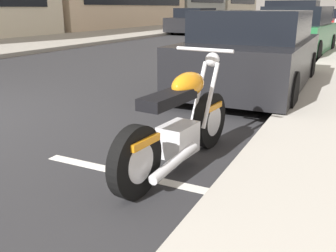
% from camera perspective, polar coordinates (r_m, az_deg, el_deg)
% --- Properties ---
extents(sidewalk_far_curb, '(120.00, 5.00, 0.14)m').
position_cam_1_polar(sidewalk_far_curb, '(19.06, -13.24, 12.93)').
color(sidewalk_far_curb, gray).
rests_on(sidewalk_far_curb, ground).
extents(parking_stall_stripe, '(0.12, 2.20, 0.01)m').
position_cam_1_polar(parking_stall_stripe, '(3.46, -3.64, -7.79)').
color(parking_stall_stripe, silver).
rests_on(parking_stall_stripe, ground).
extents(parked_motorcycle, '(1.97, 0.62, 1.10)m').
position_cam_1_polar(parked_motorcycle, '(3.53, 1.82, 0.05)').
color(parked_motorcycle, black).
rests_on(parked_motorcycle, ground).
extents(parked_car_across_street, '(4.04, 1.98, 1.43)m').
position_cam_1_polar(parked_car_across_street, '(7.07, 12.81, 10.68)').
color(parked_car_across_street, black).
rests_on(parked_car_across_street, ground).
extents(parked_car_far_down_curb, '(4.22, 2.14, 1.51)m').
position_cam_1_polar(parked_car_far_down_curb, '(12.93, 19.07, 13.31)').
color(parked_car_far_down_curb, '#236638').
rests_on(parked_car_far_down_curb, ground).
extents(parked_car_behind_motorcycle, '(4.09, 2.03, 1.53)m').
position_cam_1_polar(parked_car_behind_motorcycle, '(18.65, 21.09, 14.17)').
color(parked_car_behind_motorcycle, '#AD1919').
rests_on(parked_car_behind_motorcycle, ground).
extents(parked_car_at_intersection, '(4.73, 2.04, 1.40)m').
position_cam_1_polar(parked_car_at_intersection, '(25.06, 23.09, 14.42)').
color(parked_car_at_intersection, silver).
rests_on(parked_car_at_intersection, ground).
extents(crossing_truck, '(2.27, 5.38, 1.99)m').
position_cam_1_polar(crossing_truck, '(31.86, 18.28, 15.98)').
color(crossing_truck, '#4C5156').
rests_on(crossing_truck, ground).
extents(car_opposite_curb, '(4.38, 2.16, 1.44)m').
position_cam_1_polar(car_opposite_curb, '(22.82, 4.15, 15.57)').
color(car_opposite_curb, black).
rests_on(car_opposite_curb, ground).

